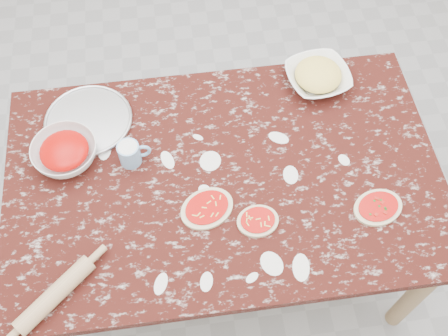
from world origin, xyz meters
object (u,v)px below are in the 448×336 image
at_px(worktable, 224,186).
at_px(pizza_tray, 89,121).
at_px(sauce_bowl, 65,153).
at_px(flour_mug, 130,153).
at_px(rolling_pin, 55,295).
at_px(cheese_bowl, 318,78).

relative_size(worktable, pizza_tray, 4.81).
height_order(sauce_bowl, flour_mug, flour_mug).
relative_size(sauce_bowl, rolling_pin, 0.82).
bearing_deg(cheese_bowl, sauce_bowl, -166.97).
bearing_deg(cheese_bowl, worktable, -138.57).
bearing_deg(cheese_bowl, pizza_tray, -175.41).
relative_size(pizza_tray, cheese_bowl, 1.33).
bearing_deg(rolling_pin, pizza_tray, 81.34).
relative_size(worktable, sauce_bowl, 6.65).
xyz_separation_m(sauce_bowl, rolling_pin, (-0.03, -0.53, -0.01)).
xyz_separation_m(worktable, sauce_bowl, (-0.57, 0.15, 0.12)).
height_order(pizza_tray, rolling_pin, rolling_pin).
bearing_deg(flour_mug, worktable, -18.28).
xyz_separation_m(pizza_tray, rolling_pin, (-0.11, -0.69, 0.02)).
relative_size(pizza_tray, rolling_pin, 1.13).
bearing_deg(pizza_tray, flour_mug, -51.43).
distance_m(worktable, rolling_pin, 0.72).
height_order(worktable, rolling_pin, rolling_pin).
relative_size(sauce_bowl, cheese_bowl, 0.96).
xyz_separation_m(sauce_bowl, cheese_bowl, (1.00, 0.23, -0.01)).
height_order(worktable, flour_mug, flour_mug).
bearing_deg(sauce_bowl, flour_mug, -9.99).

